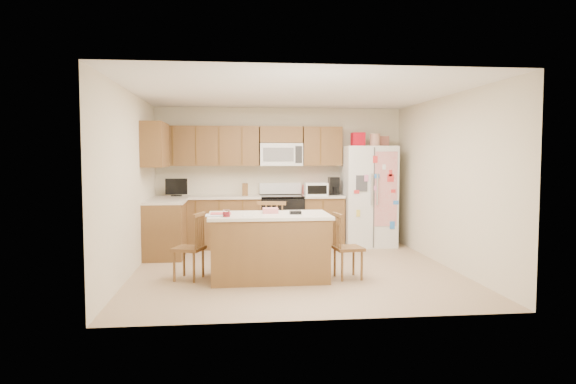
{
  "coord_description": "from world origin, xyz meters",
  "views": [
    {
      "loc": [
        -0.86,
        -7.16,
        1.62
      ],
      "look_at": [
        -0.05,
        0.35,
        1.09
      ],
      "focal_mm": 32.0,
      "sensor_mm": 36.0,
      "label": 1
    }
  ],
  "objects": [
    {
      "name": "windsor_chair_back",
      "position": [
        -0.3,
        0.11,
        0.47
      ],
      "size": [
        0.5,
        0.48,
        0.99
      ],
      "color": "brown",
      "rests_on": "ground"
    },
    {
      "name": "stove",
      "position": [
        0.0,
        1.94,
        0.47
      ],
      "size": [
        0.76,
        0.65,
        1.13
      ],
      "color": "black",
      "rests_on": "ground"
    },
    {
      "name": "windsor_chair_left",
      "position": [
        -1.43,
        -0.41,
        0.42
      ],
      "size": [
        0.46,
        0.48,
        0.88
      ],
      "color": "brown",
      "rests_on": "ground"
    },
    {
      "name": "room_shell",
      "position": [
        0.0,
        0.0,
        1.44
      ],
      "size": [
        4.6,
        4.6,
        2.52
      ],
      "color": "beige",
      "rests_on": "ground"
    },
    {
      "name": "ground",
      "position": [
        0.0,
        0.0,
        0.0
      ],
      "size": [
        4.5,
        4.5,
        0.0
      ],
      "primitive_type": "plane",
      "color": "tan",
      "rests_on": "ground"
    },
    {
      "name": "island",
      "position": [
        -0.4,
        -0.49,
        0.44
      ],
      "size": [
        1.61,
        0.93,
        0.95
      ],
      "color": "brown",
      "rests_on": "ground"
    },
    {
      "name": "windsor_chair_right",
      "position": [
        0.63,
        -0.56,
        0.41
      ],
      "size": [
        0.4,
        0.42,
        0.87
      ],
      "color": "brown",
      "rests_on": "ground"
    },
    {
      "name": "cabinetry",
      "position": [
        -0.98,
        1.79,
        0.91
      ],
      "size": [
        3.36,
        1.56,
        2.15
      ],
      "color": "brown",
      "rests_on": "ground"
    },
    {
      "name": "refrigerator",
      "position": [
        1.57,
        1.87,
        0.92
      ],
      "size": [
        0.9,
        0.79,
        2.04
      ],
      "color": "white",
      "rests_on": "ground"
    }
  ]
}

